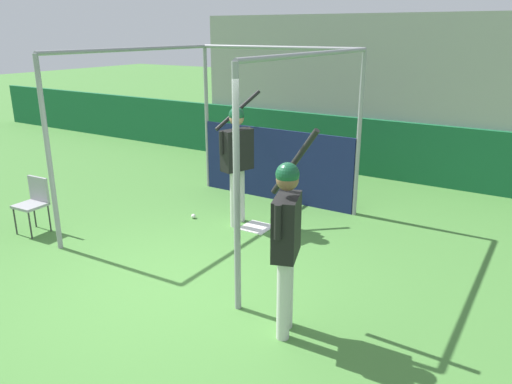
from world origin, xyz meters
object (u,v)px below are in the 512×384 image
Objects in this scene: player_waiting at (286,233)px; baseball at (193,216)px; player_batter at (237,154)px; folding_chair at (34,199)px.

player_waiting reaches higher than baseball.
baseball is at bearing 35.46° from player_waiting.
folding_chair is at bearing 145.51° from player_batter.
player_waiting is 27.95× the size of baseball.
player_waiting reaches higher than folding_chair.
player_batter is at bearing 15.74° from baseball.
player_waiting is at bearing -119.53° from player_batter.
player_waiting is 4.56m from folding_chair.
player_waiting is 2.46× the size of folding_chair.
player_batter is 2.42× the size of folding_chair.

